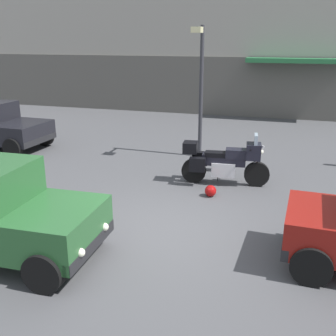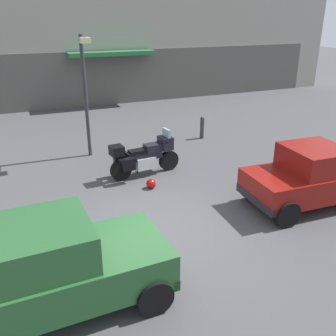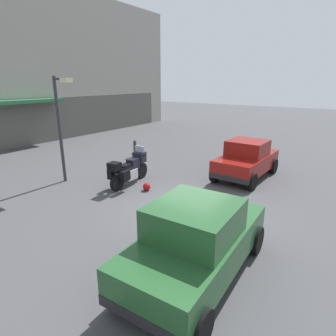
# 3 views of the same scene
# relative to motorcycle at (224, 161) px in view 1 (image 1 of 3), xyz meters

# --- Properties ---
(ground_plane) EXTENTS (80.00, 80.00, 0.00)m
(ground_plane) POSITION_rel_motorcycle_xyz_m (-0.85, -3.11, -0.62)
(ground_plane) COLOR #424244
(building_facade_rear) EXTENTS (32.84, 3.40, 9.66)m
(building_facade_rear) POSITION_rel_motorcycle_xyz_m (-0.85, 11.02, 4.16)
(building_facade_rear) COLOR gray
(building_facade_rear) RESTS_ON ground
(motorcycle) EXTENTS (2.26, 0.86, 1.36)m
(motorcycle) POSITION_rel_motorcycle_xyz_m (0.00, 0.00, 0.00)
(motorcycle) COLOR black
(motorcycle) RESTS_ON ground
(helmet) EXTENTS (0.28, 0.28, 0.28)m
(helmet) POSITION_rel_motorcycle_xyz_m (-0.13, -0.95, -0.48)
(helmet) COLOR #990C0C
(helmet) RESTS_ON ground
(streetlamp_curbside) EXTENTS (0.28, 0.94, 4.01)m
(streetlamp_curbside) POSITION_rel_motorcycle_xyz_m (-1.17, 2.22, 1.87)
(streetlamp_curbside) COLOR #2D2D33
(streetlamp_curbside) RESTS_ON ground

